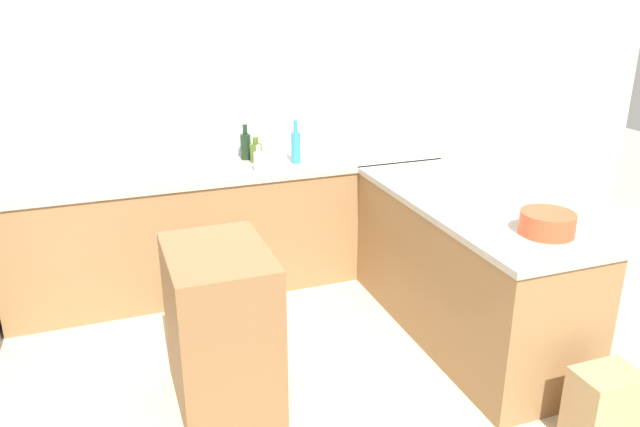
# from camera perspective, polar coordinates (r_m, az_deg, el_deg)

# --- Properties ---
(ground_plane) EXTENTS (14.00, 14.00, 0.00)m
(ground_plane) POSITION_cam_1_polar(r_m,az_deg,el_deg) (3.40, -1.01, -18.96)
(ground_plane) COLOR beige
(wall_back) EXTENTS (8.00, 0.06, 2.70)m
(wall_back) POSITION_cam_1_polar(r_m,az_deg,el_deg) (4.76, -9.70, 10.38)
(wall_back) COLOR silver
(wall_back) RESTS_ON ground_plane
(counter_back) EXTENTS (3.16, 0.65, 0.90)m
(counter_back) POSITION_cam_1_polar(r_m,az_deg,el_deg) (4.68, -8.26, -1.16)
(counter_back) COLOR olive
(counter_back) RESTS_ON ground_plane
(counter_peninsula) EXTENTS (0.69, 1.87, 0.90)m
(counter_peninsula) POSITION_cam_1_polar(r_m,az_deg,el_deg) (4.06, 12.98, -4.92)
(counter_peninsula) COLOR olive
(counter_peninsula) RESTS_ON ground_plane
(island_table) EXTENTS (0.51, 0.71, 0.88)m
(island_table) POSITION_cam_1_polar(r_m,az_deg,el_deg) (3.39, -9.01, -10.23)
(island_table) COLOR brown
(island_table) RESTS_ON ground_plane
(mixing_bowl) EXTENTS (0.29, 0.29, 0.12)m
(mixing_bowl) POSITION_cam_1_polar(r_m,az_deg,el_deg) (3.49, 20.05, -0.84)
(mixing_bowl) COLOR #DB512D
(mixing_bowl) RESTS_ON counter_peninsula
(dish_soap_bottle) EXTENTS (0.07, 0.07, 0.32)m
(dish_soap_bottle) POSITION_cam_1_polar(r_m,az_deg,el_deg) (4.58, -2.22, 6.17)
(dish_soap_bottle) COLOR #338CBF
(dish_soap_bottle) RESTS_ON counter_back
(vinegar_bottle_clear) EXTENTS (0.07, 0.07, 0.19)m
(vinegar_bottle_clear) POSITION_cam_1_polar(r_m,az_deg,el_deg) (4.40, -5.62, 4.80)
(vinegar_bottle_clear) COLOR silver
(vinegar_bottle_clear) RESTS_ON counter_back
(wine_bottle_dark) EXTENTS (0.08, 0.08, 0.26)m
(wine_bottle_dark) POSITION_cam_1_polar(r_m,az_deg,el_deg) (4.71, -6.81, 6.19)
(wine_bottle_dark) COLOR black
(wine_bottle_dark) RESTS_ON counter_back
(olive_oil_bottle) EXTENTS (0.09, 0.09, 0.19)m
(olive_oil_bottle) POSITION_cam_1_polar(r_m,az_deg,el_deg) (4.64, -5.87, 5.61)
(olive_oil_bottle) COLOR #475B1E
(olive_oil_bottle) RESTS_ON counter_back
(paper_bag) EXTENTS (0.31, 0.22, 0.41)m
(paper_bag) POSITION_cam_1_polar(r_m,az_deg,el_deg) (3.46, 24.39, -15.94)
(paper_bag) COLOR tan
(paper_bag) RESTS_ON ground_plane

